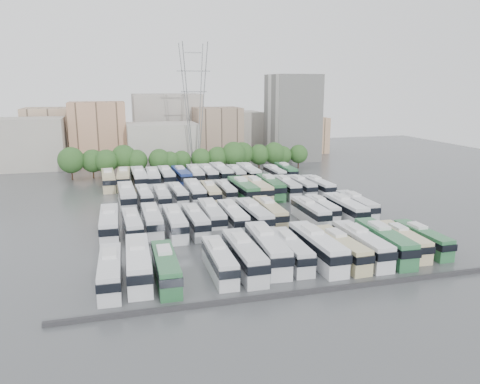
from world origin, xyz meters
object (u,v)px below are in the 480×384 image
object	(u,v)px
bus_r1_s1	(132,225)
bus_r3_s6	(195,175)
bus_r0_s6	(267,248)
bus_r0_s10	(361,244)
bus_r0_s1	(138,263)
bus_r2_s2	(144,196)
bus_r1_s0	(109,223)
bus_r1_s12	(345,209)
bus_r0_s13	(422,239)
bus_r2_s1	(127,196)
bus_r2_s4	(178,194)
bus_r2_s10	(271,186)
bus_r0_s0	(110,271)
bus_r3_s2	(139,178)
bus_r2_s11	(286,187)
bus_r2_s8	(243,190)
bus_r2_s7	(226,191)
bus_r2_s13	(318,186)
bus_r0_s7	(291,250)
bus_r2_s12	(301,186)
bus_r0_s9	(341,248)
bus_r1_s11	(322,208)
apartment_tower	(293,118)
bus_r3_s9	(236,174)
bus_r1_s13	(356,205)
bus_r3_s3	(153,178)
bus_r0_s4	(219,260)
bus_r2_s9	(257,189)
bus_r0_s8	(317,247)
bus_r3_s5	(181,176)
bus_r3_s13	(286,171)
bus_r2_s6	(211,193)
bus_r1_s3	(175,222)
bus_r3_s8	(221,173)
bus_r0_s2	(166,267)
bus_r3_s1	(124,178)
bus_r2_s5	(195,192)
bus_r0_s11	(384,242)
bus_r0_s5	(244,255)
bus_r1_s7	(254,215)
bus_r3_s0	(108,179)
bus_r1_s6	(233,216)
bus_r3_s10	(249,173)

from	to	relation	value
bus_r1_s1	bus_r3_s6	size ratio (longest dim) A/B	0.89
bus_r0_s6	bus_r0_s10	distance (m)	13.07
bus_r0_s1	bus_r2_s2	bearing A→B (deg)	86.46
bus_r1_s0	bus_r1_s12	world-z (taller)	bus_r1_s0
bus_r0_s13	bus_r2_s1	xyz separation A→B (m)	(-39.64, 35.90, 0.39)
bus_r2_s4	bus_r2_s10	xyz separation A→B (m)	(19.64, 0.31, 0.32)
bus_r0_s0	bus_r3_s2	bearing A→B (deg)	84.63
bus_r0_s1	bus_r2_s11	xyz separation A→B (m)	(33.02, 36.15, -0.15)
bus_r2_s8	bus_r2_s11	distance (m)	9.97
bus_r2_s7	bus_r2_s13	bearing A→B (deg)	-4.04
bus_r0_s7	bus_r2_s12	bearing A→B (deg)	67.33
bus_r0_s9	bus_r0_s13	distance (m)	13.29
bus_r2_s11	bus_r3_s6	distance (m)	24.14
bus_r1_s11	bus_r2_s7	world-z (taller)	bus_r2_s7
apartment_tower	bus_r3_s9	world-z (taller)	apartment_tower
bus_r1_s13	bus_r3_s6	bearing A→B (deg)	124.42
bus_r1_s11	bus_r3_s3	world-z (taller)	bus_r3_s3
bus_r0_s4	bus_r2_s9	xyz separation A→B (m)	(16.39, 36.52, 0.24)
bus_r0_s8	bus_r2_s1	bearing A→B (deg)	122.44
bus_r0_s0	bus_r2_s11	size ratio (longest dim) A/B	0.98
bus_r3_s5	bus_r3_s13	size ratio (longest dim) A/B	1.09
bus_r1_s13	bus_r2_s6	distance (m)	28.72
apartment_tower	bus_r2_s7	xyz separation A→B (m)	(-32.29, -44.89, -11.33)
bus_r1_s3	bus_r3_s8	xyz separation A→B (m)	(16.33, 37.93, 0.18)
bus_r0_s8	bus_r3_s8	world-z (taller)	bus_r3_s8
bus_r1_s12	bus_r0_s2	bearing A→B (deg)	-150.80
bus_r2_s4	bus_r2_s8	size ratio (longest dim) A/B	0.82
bus_r1_s0	bus_r2_s1	xyz separation A→B (m)	(3.30, 17.38, 0.08)
bus_r0_s2	bus_r1_s0	distance (m)	20.82
bus_r3_s6	bus_r3_s8	xyz separation A→B (m)	(6.40, 0.39, 0.07)
bus_r0_s13	bus_r3_s1	bearing A→B (deg)	125.33
bus_r3_s1	bus_r3_s9	xyz separation A→B (m)	(26.59, -0.59, -0.24)
bus_r0_s7	bus_r2_s1	xyz separation A→B (m)	(-19.75, 35.54, 0.29)
bus_r1_s13	bus_r2_s5	bearing A→B (deg)	147.24
bus_r2_s12	bus_r0_s11	bearing A→B (deg)	-95.49
bus_r0_s5	bus_r1_s7	distance (m)	18.66
bus_r1_s13	bus_r3_s0	world-z (taller)	bus_r3_s0
bus_r0_s0	bus_r0_s2	xyz separation A→B (m)	(6.43, -0.45, -0.01)
bus_r2_s12	bus_r0_s0	bearing A→B (deg)	-136.96
bus_r1_s6	bus_r2_s6	world-z (taller)	bus_r1_s6
bus_r1_s0	bus_r3_s13	world-z (taller)	bus_r1_s0
bus_r1_s7	bus_r2_s2	size ratio (longest dim) A/B	1.14
bus_r0_s4	bus_r2_s2	bearing A→B (deg)	100.77
bus_r3_s2	bus_r0_s10	bearing A→B (deg)	-65.34
bus_r0_s6	bus_r0_s13	bearing A→B (deg)	-0.09
bus_r1_s11	bus_r2_s13	world-z (taller)	bus_r2_s13
bus_r1_s13	bus_r2_s11	world-z (taller)	bus_r2_s11
apartment_tower	bus_r3_s9	bearing A→B (deg)	-132.42
bus_r0_s6	bus_r3_s10	distance (m)	53.69
bus_r0_s8	bus_r2_s11	world-z (taller)	bus_r0_s8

